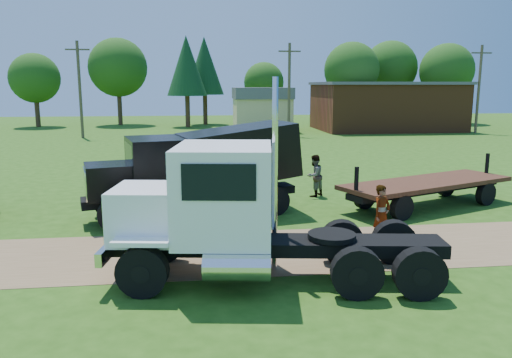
{
  "coord_description": "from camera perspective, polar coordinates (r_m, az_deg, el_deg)",
  "views": [
    {
      "loc": [
        -3.43,
        -14.27,
        4.92
      ],
      "look_at": [
        -1.25,
        3.27,
        1.6
      ],
      "focal_mm": 35.0,
      "sensor_mm": 36.0,
      "label": 1
    }
  ],
  "objects": [
    {
      "name": "ground",
      "position": [
        15.48,
        6.15,
        -7.96
      ],
      "size": [
        140.0,
        140.0,
        0.0
      ],
      "primitive_type": "plane",
      "color": "#254C10",
      "rests_on": "ground"
    },
    {
      "name": "tree_row",
      "position": [
        65.71,
        2.57,
        12.3
      ],
      "size": [
        58.04,
        13.11,
        11.03
      ],
      "color": "#392B17",
      "rests_on": "ground"
    },
    {
      "name": "black_dump_truck",
      "position": [
        19.07,
        -6.21,
        1.57
      ],
      "size": [
        8.29,
        4.25,
        3.52
      ],
      "rotation": [
        0.0,
        0.0,
        0.25
      ],
      "color": "black",
      "rests_on": "ground"
    },
    {
      "name": "brick_building",
      "position": [
        58.39,
        14.6,
        8.08
      ],
      "size": [
        15.4,
        10.4,
        5.3
      ],
      "color": "brown",
      "rests_on": "ground"
    },
    {
      "name": "spectator_a",
      "position": [
        16.21,
        14.15,
        -3.93
      ],
      "size": [
        0.81,
        0.73,
        1.87
      ],
      "primitive_type": "imported",
      "rotation": [
        0.0,
        0.0,
        0.52
      ],
      "color": "#999999",
      "rests_on": "ground"
    },
    {
      "name": "dirt_track",
      "position": [
        15.47,
        6.15,
        -7.94
      ],
      "size": [
        120.0,
        4.2,
        0.01
      ],
      "primitive_type": "cube",
      "color": "brown",
      "rests_on": "ground"
    },
    {
      "name": "white_semi_tractor",
      "position": [
        12.66,
        -3.23,
        -3.86
      ],
      "size": [
        8.69,
        3.92,
        5.14
      ],
      "rotation": [
        0.0,
        0.0,
        -0.14
      ],
      "color": "black",
      "rests_on": "ground"
    },
    {
      "name": "flatbed_trailer",
      "position": [
        21.54,
        18.92,
        -0.84
      ],
      "size": [
        7.99,
        5.07,
        1.97
      ],
      "rotation": [
        0.0,
        0.0,
        0.39
      ],
      "color": "#321910",
      "rests_on": "ground"
    },
    {
      "name": "orange_pickup",
      "position": [
        20.77,
        -5.75,
        -1.15
      ],
      "size": [
        5.5,
        3.92,
        1.39
      ],
      "primitive_type": "imported",
      "rotation": [
        0.0,
        0.0,
        1.93
      ],
      "color": "red",
      "rests_on": "ground"
    },
    {
      "name": "spectator_b",
      "position": [
        22.48,
        6.68,
        0.38
      ],
      "size": [
        1.16,
        1.14,
        1.89
      ],
      "primitive_type": "imported",
      "rotation": [
        0.0,
        0.0,
        3.85
      ],
      "color": "#999999",
      "rests_on": "ground"
    },
    {
      "name": "utility_poles",
      "position": [
        50.16,
        3.81,
        10.38
      ],
      "size": [
        42.2,
        0.28,
        9.0
      ],
      "color": "brown",
      "rests_on": "ground"
    },
    {
      "name": "tan_shed",
      "position": [
        54.83,
        0.71,
        8.03
      ],
      "size": [
        6.2,
        5.4,
        4.7
      ],
      "color": "tan",
      "rests_on": "ground"
    }
  ]
}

